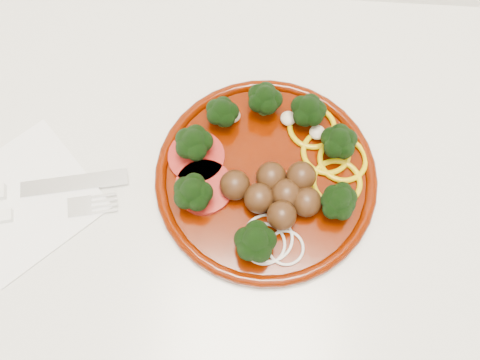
{
  "coord_description": "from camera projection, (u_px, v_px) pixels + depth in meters",
  "views": [
    {
      "loc": [
        0.21,
        1.48,
        1.49
      ],
      "look_at": [
        0.2,
        1.71,
        0.92
      ],
      "focal_mm": 40.0,
      "sensor_mm": 36.0,
      "label": 1
    }
  ],
  "objects": [
    {
      "name": "napkin",
      "position": [
        24.0,
        200.0,
        0.63
      ],
      "size": [
        0.21,
        0.21,
        0.0
      ],
      "primitive_type": "cube",
      "rotation": [
        0.0,
        0.0,
        0.77
      ],
      "color": "white",
      "rests_on": "counter"
    },
    {
      "name": "plate",
      "position": [
        269.0,
        173.0,
        0.62
      ],
      "size": [
        0.26,
        0.26,
        0.06
      ],
      "rotation": [
        0.0,
        0.0,
        0.08
      ],
      "color": "#460E00",
      "rests_on": "counter"
    },
    {
      "name": "knife",
      "position": [
        0.0,
        192.0,
        0.63
      ],
      "size": [
        0.23,
        0.07,
        0.01
      ],
      "rotation": [
        0.0,
        0.0,
        0.21
      ],
      "color": "silver",
      "rests_on": "napkin"
    },
    {
      "name": "counter",
      "position": [
        141.0,
        268.0,
        1.05
      ],
      "size": [
        2.4,
        0.6,
        0.9
      ],
      "color": "silver",
      "rests_on": "ground"
    }
  ]
}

